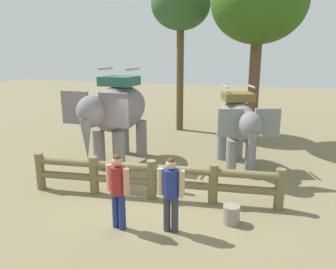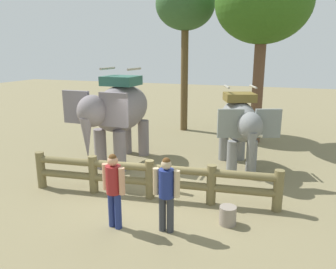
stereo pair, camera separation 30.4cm
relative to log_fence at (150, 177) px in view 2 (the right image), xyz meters
name	(u,v)px [view 2 (the right image)]	position (x,y,z in m)	size (l,w,h in m)	color
ground_plane	(153,194)	(0.00, 0.22, -0.60)	(60.00, 60.00, 0.00)	#7A704E
log_fence	(150,177)	(0.00, 0.00, 0.00)	(6.65, 0.96, 1.05)	brown
elephant_near_left	(119,111)	(-2.06, 2.27, 1.24)	(2.18, 3.80, 3.27)	gray
elephant_center	(240,124)	(1.88, 3.04, 0.93)	(2.29, 3.25, 2.73)	gray
tourist_woman_in_black	(166,189)	(0.97, -1.42, 0.37)	(0.59, 0.33, 1.68)	#33353B
tourist_man_in_blue	(114,186)	(-0.16, -1.64, 0.38)	(0.59, 0.40, 1.70)	navy
tree_far_left	(263,4)	(2.11, 6.70, 5.00)	(3.79, 3.79, 7.28)	brown
tree_back_center	(185,7)	(-1.41, 7.81, 5.15)	(2.71, 2.71, 7.03)	brown
feed_bucket	(228,215)	(2.18, -0.68, -0.39)	(0.38, 0.38, 0.42)	gray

